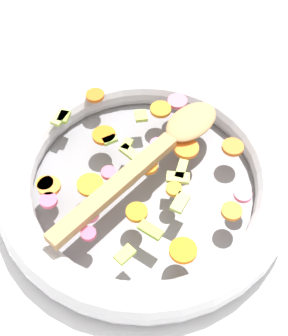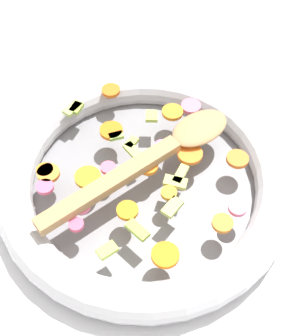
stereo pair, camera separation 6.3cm
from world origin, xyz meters
name	(u,v)px [view 1 (the left image)]	position (x,y,z in m)	size (l,w,h in m)	color
ground_plane	(144,189)	(0.00, 0.00, 0.00)	(4.00, 4.00, 0.00)	silver
skillet	(144,180)	(0.00, 0.00, 0.02)	(0.41, 0.41, 0.05)	slate
chopped_vegetables	(139,167)	(0.00, 0.01, 0.05)	(0.32, 0.30, 0.01)	orange
wooden_spoon	(156,152)	(0.01, -0.02, 0.06)	(0.21, 0.27, 0.01)	#A87F51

